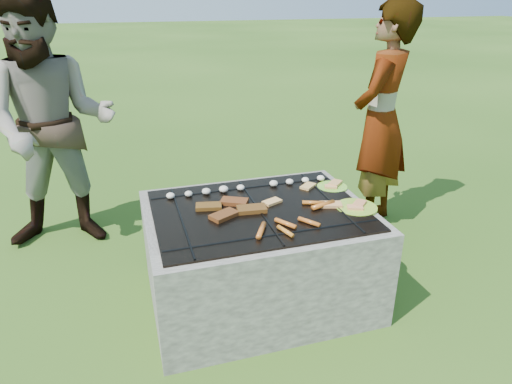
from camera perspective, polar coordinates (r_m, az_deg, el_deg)
lawn at (r=2.97m, az=0.29°, el=-12.82°), size 60.00×60.00×0.00m
fire_pit at (r=2.82m, az=0.30°, el=-8.21°), size 1.30×1.00×0.62m
mushrooms at (r=2.91m, az=-1.27°, el=0.66°), size 1.05×0.06×0.04m
pork_slabs at (r=2.65m, az=-3.09°, el=-2.01°), size 0.40×0.31×0.02m
sausages at (r=2.54m, az=5.22°, el=-3.22°), size 0.57×0.38×0.03m
bread_on_grate at (r=2.79m, az=6.42°, el=-0.76°), size 0.45×0.41×0.02m
plate_far at (r=3.01m, az=9.54°, el=0.70°), size 0.23×0.23×0.03m
plate_near at (r=2.75m, az=12.46°, el=-1.88°), size 0.30×0.30×0.03m
cook at (r=3.66m, az=15.32°, el=8.62°), size 0.75×0.73×1.74m
bystander at (r=3.53m, az=-24.09°, el=7.61°), size 0.97×0.79×1.83m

